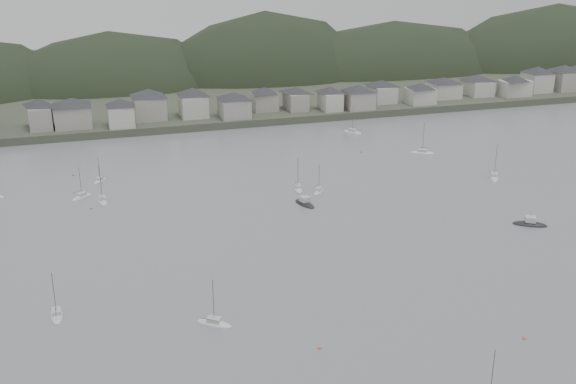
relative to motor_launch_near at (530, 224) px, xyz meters
name	(u,v)px	position (x,y,z in m)	size (l,w,h in m)	color
ground	(421,363)	(-57.20, -47.27, -0.28)	(900.00, 900.00, 0.00)	slate
far_shore_land	(168,76)	(-57.20, 247.73, 1.22)	(900.00, 250.00, 3.00)	#383D2D
forested_ridge	(186,107)	(-52.36, 222.13, -11.57)	(851.55, 103.94, 102.57)	black
waterfront_town	(322,95)	(-6.61, 136.07, 8.38)	(451.48, 28.46, 12.92)	#9F9A91
moored_fleet	(202,252)	(-84.48, 9.44, -0.11)	(236.53, 176.90, 13.10)	silver
motor_launch_near	(530,224)	(0.00, 0.00, 0.00)	(9.03, 7.27, 4.06)	black
motor_launch_far	(305,203)	(-50.73, 32.42, 0.00)	(5.14, 8.98, 4.01)	black
mooring_buoys	(288,233)	(-61.68, 14.21, -0.13)	(170.15, 126.65, 0.70)	#CE6644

